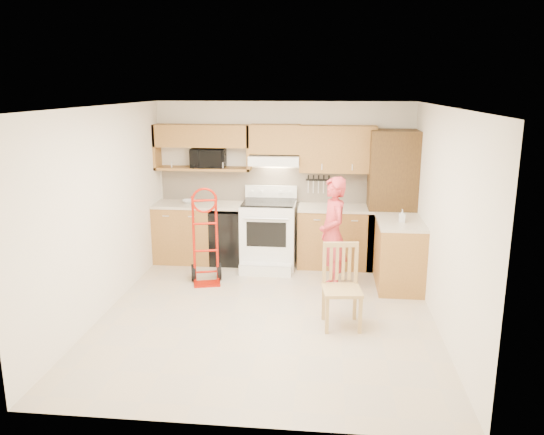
% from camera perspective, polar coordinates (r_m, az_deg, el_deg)
% --- Properties ---
extents(floor, '(4.00, 4.50, 0.02)m').
position_cam_1_polar(floor, '(6.69, -0.46, -10.31)').
color(floor, '#BEAC8E').
rests_on(floor, ground).
extents(ceiling, '(4.00, 4.50, 0.02)m').
position_cam_1_polar(ceiling, '(6.11, -0.50, 11.82)').
color(ceiling, white).
rests_on(ceiling, ground).
extents(wall_back, '(4.00, 0.02, 2.50)m').
position_cam_1_polar(wall_back, '(8.48, 1.25, 3.81)').
color(wall_back, white).
rests_on(wall_back, ground).
extents(wall_front, '(4.00, 0.02, 2.50)m').
position_cam_1_polar(wall_front, '(4.14, -4.05, -7.07)').
color(wall_front, white).
rests_on(wall_front, ground).
extents(wall_left, '(0.02, 4.50, 2.50)m').
position_cam_1_polar(wall_left, '(6.80, -17.56, 0.65)').
color(wall_left, white).
rests_on(wall_left, ground).
extents(wall_right, '(0.02, 4.50, 2.50)m').
position_cam_1_polar(wall_right, '(6.38, 17.77, -0.21)').
color(wall_right, white).
rests_on(wall_right, ground).
extents(backsplash, '(3.92, 0.03, 0.55)m').
position_cam_1_polar(backsplash, '(8.47, 1.24, 3.44)').
color(backsplash, beige).
rests_on(backsplash, wall_back).
extents(lower_cab_left, '(0.90, 0.60, 0.90)m').
position_cam_1_polar(lower_cab_left, '(8.63, -9.27, -1.65)').
color(lower_cab_left, '#A56B32').
rests_on(lower_cab_left, ground).
extents(dishwasher, '(0.60, 0.60, 0.85)m').
position_cam_1_polar(dishwasher, '(8.47, -4.36, -1.97)').
color(dishwasher, black).
rests_on(dishwasher, ground).
extents(lower_cab_right, '(1.14, 0.60, 0.90)m').
position_cam_1_polar(lower_cab_right, '(8.33, 6.75, -2.12)').
color(lower_cab_right, '#A56B32').
rests_on(lower_cab_right, ground).
extents(countertop_left, '(1.50, 0.63, 0.04)m').
position_cam_1_polar(countertop_left, '(8.44, -7.43, 1.36)').
color(countertop_left, beige).
rests_on(countertop_left, lower_cab_left).
extents(countertop_right, '(1.14, 0.63, 0.04)m').
position_cam_1_polar(countertop_right, '(8.22, 6.84, 1.03)').
color(countertop_right, beige).
rests_on(countertop_right, lower_cab_right).
extents(cab_return_right, '(0.60, 1.00, 0.90)m').
position_cam_1_polar(cab_return_right, '(7.63, 13.36, -3.91)').
color(cab_return_right, '#A56B32').
rests_on(cab_return_right, ground).
extents(countertop_return, '(0.63, 1.00, 0.04)m').
position_cam_1_polar(countertop_return, '(7.50, 13.56, -0.48)').
color(countertop_return, beige).
rests_on(countertop_return, cab_return_right).
extents(pantry_tall, '(0.70, 0.60, 2.10)m').
position_cam_1_polar(pantry_tall, '(8.24, 12.57, 1.77)').
color(pantry_tall, '#513714').
rests_on(pantry_tall, ground).
extents(upper_cab_left, '(1.50, 0.33, 0.34)m').
position_cam_1_polar(upper_cab_left, '(8.41, -7.44, 8.63)').
color(upper_cab_left, '#A56B32').
rests_on(upper_cab_left, wall_back).
extents(upper_shelf_mw, '(1.50, 0.33, 0.04)m').
position_cam_1_polar(upper_shelf_mw, '(8.47, -7.33, 5.19)').
color(upper_shelf_mw, '#A56B32').
rests_on(upper_shelf_mw, wall_back).
extents(upper_cab_center, '(0.76, 0.33, 0.44)m').
position_cam_1_polar(upper_cab_center, '(8.23, 0.33, 8.35)').
color(upper_cab_center, '#A56B32').
rests_on(upper_cab_center, wall_back).
extents(upper_cab_right, '(1.14, 0.33, 0.70)m').
position_cam_1_polar(upper_cab_right, '(8.20, 7.00, 7.25)').
color(upper_cab_right, '#A56B32').
rests_on(upper_cab_right, wall_back).
extents(range_hood, '(0.76, 0.46, 0.14)m').
position_cam_1_polar(range_hood, '(8.20, 0.28, 6.15)').
color(range_hood, white).
rests_on(range_hood, wall_back).
extents(knife_strip, '(0.40, 0.05, 0.29)m').
position_cam_1_polar(knife_strip, '(8.40, 4.97, 3.59)').
color(knife_strip, black).
rests_on(knife_strip, backsplash).
extents(microwave, '(0.56, 0.40, 0.30)m').
position_cam_1_polar(microwave, '(8.43, -6.79, 6.32)').
color(microwave, black).
rests_on(microwave, upper_shelf_mw).
extents(range, '(0.82, 1.08, 1.20)m').
position_cam_1_polar(range, '(8.18, -0.39, -1.21)').
color(range, white).
rests_on(range, ground).
extents(person, '(0.52, 0.65, 1.56)m').
position_cam_1_polar(person, '(7.25, 6.48, -1.80)').
color(person, '#C4343B').
rests_on(person, ground).
extents(hand_truck, '(0.58, 0.56, 1.23)m').
position_cam_1_polar(hand_truck, '(7.56, -7.08, -2.47)').
color(hand_truck, '#AD1406').
rests_on(hand_truck, ground).
extents(dining_chair, '(0.49, 0.52, 0.96)m').
position_cam_1_polar(dining_chair, '(6.24, 7.46, -7.37)').
color(dining_chair, tan).
rests_on(dining_chair, ground).
extents(soap_bottle, '(0.08, 0.08, 0.17)m').
position_cam_1_polar(soap_bottle, '(7.41, 13.67, 0.19)').
color(soap_bottle, white).
rests_on(soap_bottle, countertop_return).
extents(bowl, '(0.23, 0.23, 0.05)m').
position_cam_1_polar(bowl, '(8.48, -8.81, 1.69)').
color(bowl, white).
rests_on(bowl, countertop_left).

